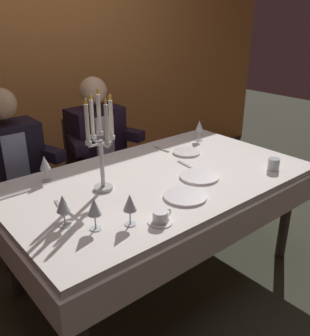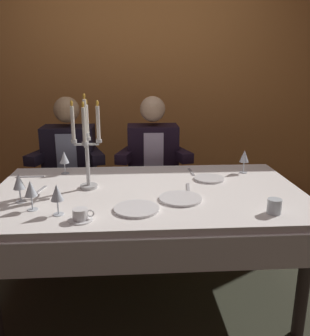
# 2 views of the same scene
# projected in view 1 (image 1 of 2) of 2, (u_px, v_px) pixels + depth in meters

# --- Properties ---
(ground_plane) EXTENTS (12.00, 12.00, 0.00)m
(ground_plane) POSITION_uv_depth(u_px,v_px,m) (159.00, 272.00, 2.58)
(ground_plane) COLOR #363728
(back_wall) EXTENTS (6.00, 0.12, 2.70)m
(back_wall) POSITION_uv_depth(u_px,v_px,m) (37.00, 54.00, 3.23)
(back_wall) COLOR #D1823F
(back_wall) RESTS_ON ground_plane
(dining_table) EXTENTS (1.94, 1.14, 0.74)m
(dining_table) POSITION_uv_depth(u_px,v_px,m) (159.00, 193.00, 2.34)
(dining_table) COLOR white
(dining_table) RESTS_ON ground_plane
(candelabra) EXTENTS (0.19, 0.19, 0.58)m
(candelabra) POSITION_uv_depth(u_px,v_px,m) (101.00, 144.00, 2.02)
(candelabra) COLOR silver
(candelabra) RESTS_ON dining_table
(dinner_plate_0) EXTENTS (0.20, 0.20, 0.01)m
(dinner_plate_0) POSITION_uv_depth(u_px,v_px,m) (187.00, 152.00, 2.68)
(dinner_plate_0) COLOR white
(dinner_plate_0) RESTS_ON dining_table
(dinner_plate_1) EXTENTS (0.25, 0.25, 0.01)m
(dinner_plate_1) POSITION_uv_depth(u_px,v_px,m) (199.00, 176.00, 2.28)
(dinner_plate_1) COLOR white
(dinner_plate_1) RESTS_ON dining_table
(dinner_plate_2) EXTENTS (0.24, 0.24, 0.01)m
(dinner_plate_2) POSITION_uv_depth(u_px,v_px,m) (185.00, 196.00, 2.04)
(dinner_plate_2) COLOR white
(dinner_plate_2) RESTS_ON dining_table
(wine_glass_0) EXTENTS (0.07, 0.07, 0.16)m
(wine_glass_0) POSITION_uv_depth(u_px,v_px,m) (199.00, 127.00, 2.90)
(wine_glass_0) COLOR silver
(wine_glass_0) RESTS_ON dining_table
(wine_glass_1) EXTENTS (0.07, 0.07, 0.16)m
(wine_glass_1) POSITION_uv_depth(u_px,v_px,m) (94.00, 207.00, 1.69)
(wine_glass_1) COLOR silver
(wine_glass_1) RESTS_ON dining_table
(wine_glass_2) EXTENTS (0.07, 0.07, 0.16)m
(wine_glass_2) POSITION_uv_depth(u_px,v_px,m) (45.00, 163.00, 2.19)
(wine_glass_2) COLOR silver
(wine_glass_2) RESTS_ON dining_table
(wine_glass_3) EXTENTS (0.07, 0.07, 0.16)m
(wine_glass_3) POSITION_uv_depth(u_px,v_px,m) (63.00, 204.00, 1.72)
(wine_glass_3) COLOR silver
(wine_glass_3) RESTS_ON dining_table
(wine_glass_4) EXTENTS (0.07, 0.07, 0.16)m
(wine_glass_4) POSITION_uv_depth(u_px,v_px,m) (130.00, 203.00, 1.73)
(wine_glass_4) COLOR silver
(wine_glass_4) RESTS_ON dining_table
(water_tumbler_0) EXTENTS (0.07, 0.07, 0.08)m
(water_tumbler_0) POSITION_uv_depth(u_px,v_px,m) (274.00, 164.00, 2.38)
(water_tumbler_0) COLOR silver
(water_tumbler_0) RESTS_ON dining_table
(coffee_cup_0) EXTENTS (0.13, 0.12, 0.06)m
(coffee_cup_0) POSITION_uv_depth(u_px,v_px,m) (161.00, 217.00, 1.78)
(coffee_cup_0) COLOR white
(coffee_cup_0) RESTS_ON dining_table
(knife_0) EXTENTS (0.04, 0.19, 0.01)m
(knife_0) POSITION_uv_depth(u_px,v_px,m) (187.00, 165.00, 2.46)
(knife_0) COLOR #B7B7BC
(knife_0) RESTS_ON dining_table
(fork_1) EXTENTS (0.05, 0.17, 0.01)m
(fork_1) POSITION_uv_depth(u_px,v_px,m) (60.00, 207.00, 1.93)
(fork_1) COLOR #B7B7BC
(fork_1) RESTS_ON dining_table
(fork_2) EXTENTS (0.03, 0.17, 0.01)m
(fork_2) POSITION_uv_depth(u_px,v_px,m) (161.00, 149.00, 2.75)
(fork_2) COLOR #B7B7BC
(fork_2) RESTS_ON dining_table
(knife_3) EXTENTS (0.19, 0.02, 0.01)m
(knife_3) POSITION_uv_depth(u_px,v_px,m) (14.00, 195.00, 2.05)
(knife_3) COLOR #B7B7BC
(knife_3) RESTS_ON dining_table
(seated_diner_0) EXTENTS (0.63, 0.48, 1.24)m
(seated_diner_0) POSITION_uv_depth(u_px,v_px,m) (10.00, 160.00, 2.56)
(seated_diner_0) COLOR #352C29
(seated_diner_0) RESTS_ON ground_plane
(seated_diner_1) EXTENTS (0.63, 0.48, 1.24)m
(seated_diner_1) POSITION_uv_depth(u_px,v_px,m) (96.00, 140.00, 2.97)
(seated_diner_1) COLOR #352C29
(seated_diner_1) RESTS_ON ground_plane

